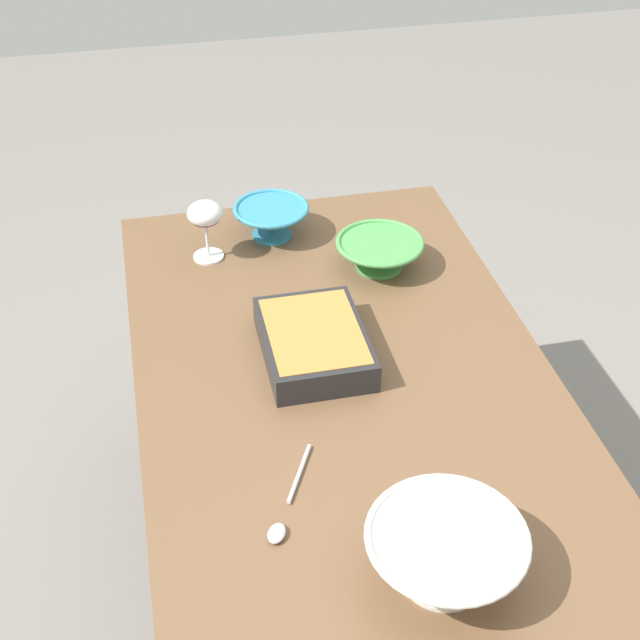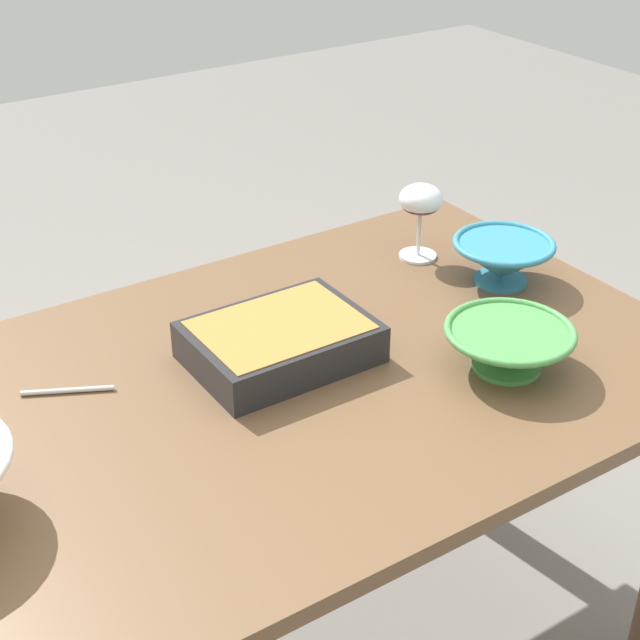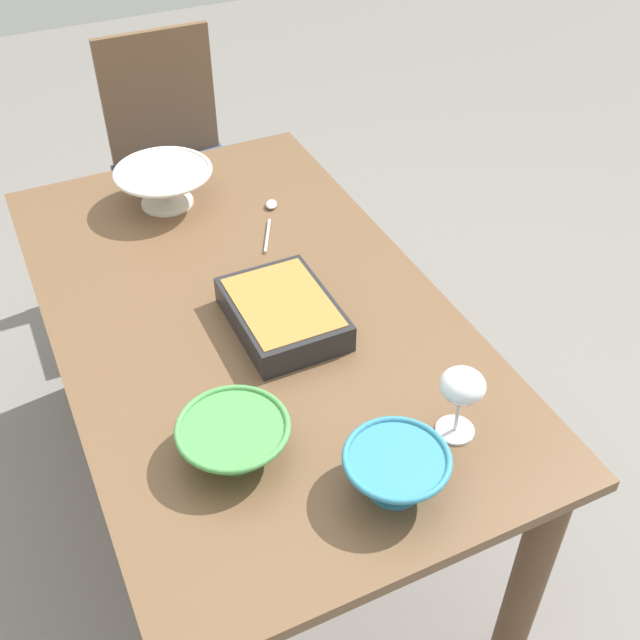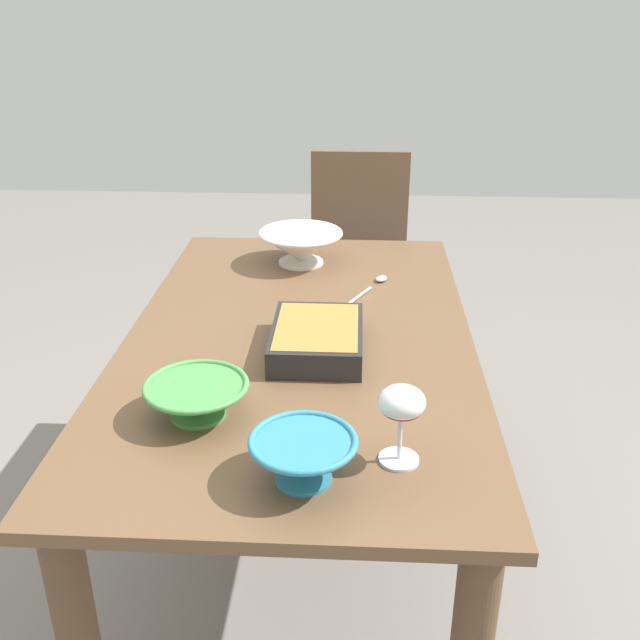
{
  "view_description": "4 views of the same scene",
  "coord_description": "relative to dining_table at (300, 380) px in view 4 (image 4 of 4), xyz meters",
  "views": [
    {
      "loc": [
        -1.33,
        0.35,
        1.91
      ],
      "look_at": [
        0.11,
        0.03,
        0.8
      ],
      "focal_mm": 49.84,
      "sensor_mm": 36.0,
      "label": 1
    },
    {
      "loc": [
        -0.59,
        -1.1,
        1.57
      ],
      "look_at": [
        0.13,
        -0.01,
        0.81
      ],
      "focal_mm": 54.02,
      "sensor_mm": 36.0,
      "label": 2
    },
    {
      "loc": [
        1.29,
        -0.43,
        1.84
      ],
      "look_at": [
        0.15,
        0.11,
        0.76
      ],
      "focal_mm": 43.53,
      "sensor_mm": 36.0,
      "label": 3
    },
    {
      "loc": [
        1.6,
        0.14,
        1.51
      ],
      "look_at": [
        0.07,
        0.06,
        0.79
      ],
      "focal_mm": 40.61,
      "sensor_mm": 36.0,
      "label": 4
    }
  ],
  "objects": [
    {
      "name": "serving_bowl",
      "position": [
        0.58,
        0.05,
        0.18
      ],
      "size": [
        0.19,
        0.19,
        0.09
      ],
      "color": "teal",
      "rests_on": "dining_table"
    },
    {
      "name": "dining_table",
      "position": [
        0.0,
        0.0,
        0.0
      ],
      "size": [
        1.48,
        0.85,
        0.72
      ],
      "color": "brown",
      "rests_on": "ground_plane"
    },
    {
      "name": "small_bowl",
      "position": [
        -0.5,
        -0.03,
        0.19
      ],
      "size": [
        0.26,
        0.26,
        0.1
      ],
      "color": "white",
      "rests_on": "dining_table"
    },
    {
      "name": "ground_plane",
      "position": [
        0.0,
        0.0,
        -0.59
      ],
      "size": [
        8.0,
        8.0,
        0.0
      ],
      "primitive_type": "plane",
      "color": "gray"
    },
    {
      "name": "casserole_dish",
      "position": [
        0.09,
        0.05,
        0.17
      ],
      "size": [
        0.29,
        0.21,
        0.07
      ],
      "color": "#262628",
      "rests_on": "dining_table"
    },
    {
      "name": "mixing_bowl",
      "position": [
        0.38,
        -0.17,
        0.17
      ],
      "size": [
        0.21,
        0.21,
        0.07
      ],
      "color": "#4C994C",
      "rests_on": "dining_table"
    },
    {
      "name": "serving_spoon",
      "position": [
        -0.32,
        0.19,
        0.14
      ],
      "size": [
        0.22,
        0.12,
        0.01
      ],
      "color": "silver",
      "rests_on": "dining_table"
    },
    {
      "name": "chair",
      "position": [
        -1.1,
        0.15,
        -0.09
      ],
      "size": [
        0.41,
        0.41,
        0.92
      ],
      "color": "#334772",
      "rests_on": "ground_plane"
    },
    {
      "name": "wine_glass",
      "position": [
        0.51,
        0.22,
        0.24
      ],
      "size": [
        0.09,
        0.09,
        0.15
      ],
      "color": "white",
      "rests_on": "dining_table"
    }
  ]
}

